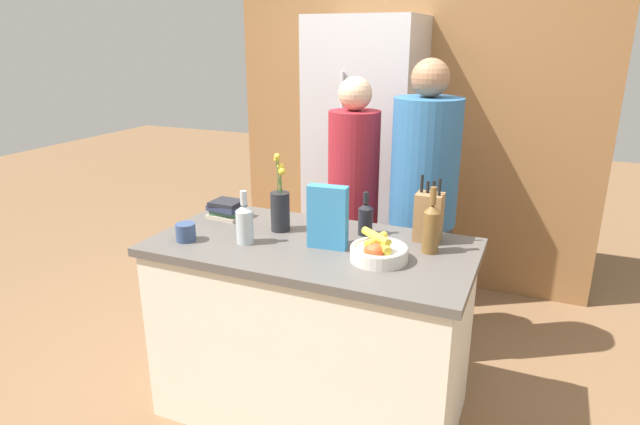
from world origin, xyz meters
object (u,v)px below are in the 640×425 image
object	(u,v)px
coffee_mug	(185,232)
bottle_vinegar	(365,218)
cereal_box	(328,217)
bottle_oil	(245,223)
person_in_blue	(423,199)
refrigerator	(365,161)
flower_vase	(280,207)
book_stack	(227,209)
fruit_bowl	(378,251)
knife_block	(429,217)
bottle_wine	(431,227)
person_at_sink	(353,199)

from	to	relation	value
coffee_mug	bottle_vinegar	distance (m)	0.84
cereal_box	bottle_oil	world-z (taller)	cereal_box
coffee_mug	person_in_blue	world-z (taller)	person_in_blue
refrigerator	coffee_mug	distance (m)	1.65
flower_vase	book_stack	bearing A→B (deg)	170.42
fruit_bowl	person_in_blue	bearing A→B (deg)	89.16
coffee_mug	bottle_oil	distance (m)	0.29
knife_block	bottle_wine	size ratio (longest dim) A/B	1.04
fruit_bowl	coffee_mug	world-z (taller)	fruit_bowl
refrigerator	person_at_sink	bearing A→B (deg)	-76.51
knife_block	bottle_oil	size ratio (longest dim) A/B	1.24
fruit_bowl	book_stack	size ratio (longest dim) A/B	1.29
refrigerator	flower_vase	xyz separation A→B (m)	(0.01, -1.32, 0.05)
refrigerator	fruit_bowl	distance (m)	1.60
fruit_bowl	person_at_sink	world-z (taller)	person_at_sink
book_stack	person_in_blue	distance (m)	1.06
refrigerator	knife_block	distance (m)	1.37
refrigerator	person_at_sink	world-z (taller)	refrigerator
knife_block	book_stack	bearing A→B (deg)	-175.19
knife_block	bottle_wine	world-z (taller)	knife_block
refrigerator	person_in_blue	xyz separation A→B (m)	(0.58, -0.71, -0.02)
cereal_box	fruit_bowl	bearing A→B (deg)	-12.36
coffee_mug	flower_vase	bearing A→B (deg)	41.05
fruit_bowl	book_stack	world-z (taller)	fruit_bowl
refrigerator	knife_block	bearing A→B (deg)	-59.07
refrigerator	bottle_vinegar	distance (m)	1.28
bottle_vinegar	bottle_wine	world-z (taller)	bottle_wine
knife_block	cereal_box	size ratio (longest dim) A/B	1.07
bottle_vinegar	fruit_bowl	bearing A→B (deg)	-61.66
flower_vase	person_at_sink	bearing A→B (deg)	75.93
flower_vase	coffee_mug	bearing A→B (deg)	-138.95
bottle_wine	person_at_sink	world-z (taller)	person_at_sink
cereal_box	person_at_sink	bearing A→B (deg)	100.98
cereal_box	person_at_sink	distance (m)	0.76
person_at_sink	bottle_wine	bearing A→B (deg)	-47.45
coffee_mug	book_stack	xyz separation A→B (m)	(-0.00, 0.36, 0.01)
coffee_mug	bottle_oil	bearing A→B (deg)	16.86
refrigerator	bottle_wine	bearing A→B (deg)	-60.45
cereal_box	book_stack	bearing A→B (deg)	164.58
book_stack	bottle_vinegar	size ratio (longest dim) A/B	0.90
flower_vase	bottle_oil	size ratio (longest dim) A/B	1.56
flower_vase	person_in_blue	world-z (taller)	person_in_blue
book_stack	person_in_blue	world-z (taller)	person_in_blue
fruit_bowl	bottle_vinegar	world-z (taller)	bottle_vinegar
refrigerator	bottle_oil	bearing A→B (deg)	-92.10
fruit_bowl	bottle_oil	size ratio (longest dim) A/B	0.99
fruit_bowl	flower_vase	size ratio (longest dim) A/B	0.64
bottle_vinegar	person_in_blue	distance (m)	0.53
fruit_bowl	cereal_box	distance (m)	0.28
bottle_oil	bottle_wine	bearing A→B (deg)	15.51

